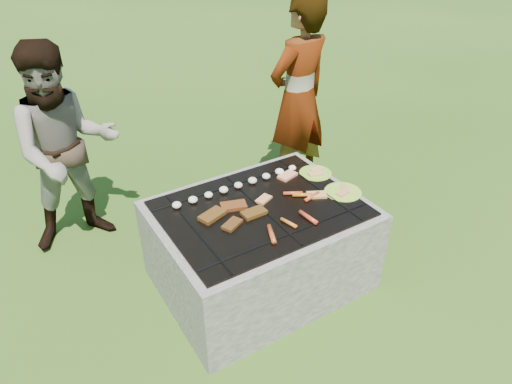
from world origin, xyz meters
TOP-DOWN VIEW (x-y plane):
  - lawn at (0.00, 0.00)m, footprint 60.00×60.00m
  - fire_pit at (0.00, 0.00)m, footprint 1.30×1.00m
  - mushrooms at (-0.00, 0.27)m, footprint 0.94×0.06m
  - pork_slabs at (-0.19, 0.03)m, footprint 0.40×0.29m
  - sausages at (0.14, -0.17)m, footprint 0.55×0.41m
  - bread_on_grate at (0.30, 0.08)m, footprint 0.46×0.42m
  - plate_far at (0.56, 0.15)m, footprint 0.24×0.24m
  - plate_near at (0.56, -0.14)m, footprint 0.26×0.26m
  - cook at (0.94, 0.89)m, footprint 0.68×0.51m
  - bystander at (-0.89, 1.13)m, footprint 0.77×0.62m

SIDE VIEW (x-z plane):
  - lawn at x=0.00m, z-range 0.00..0.00m
  - fire_pit at x=0.00m, z-range -0.03..0.59m
  - plate_near at x=0.56m, z-range 0.60..0.62m
  - plate_far at x=0.56m, z-range 0.60..0.62m
  - bread_on_grate at x=0.30m, z-range 0.61..0.63m
  - pork_slabs at x=-0.19m, z-range 0.61..0.64m
  - sausages at x=0.14m, z-range 0.61..0.64m
  - mushrooms at x=0.00m, z-range 0.61..0.65m
  - bystander at x=-0.89m, z-range 0.00..1.52m
  - cook at x=0.94m, z-range 0.00..1.69m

